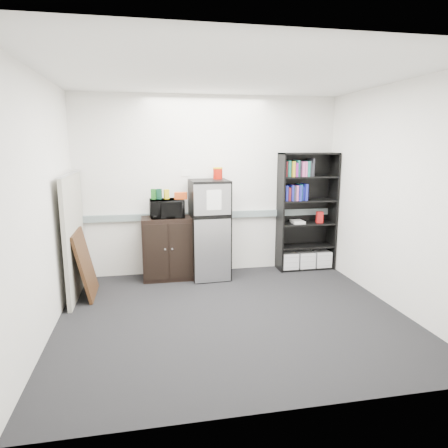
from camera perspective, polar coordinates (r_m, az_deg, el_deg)
name	(u,v)px	position (r m, az deg, el deg)	size (l,w,h in m)	color
floor	(233,315)	(4.82, 1.28, -12.90)	(4.00, 4.00, 0.00)	black
wall_back	(209,186)	(6.15, -2.14, 5.47)	(4.00, 0.02, 2.70)	white
wall_right	(395,197)	(5.24, 23.28, 3.52)	(0.02, 3.50, 2.70)	white
wall_left	(42,207)	(4.47, -24.59, 2.19)	(0.02, 3.50, 2.70)	white
ceiling	(234,74)	(4.45, 1.44, 20.63)	(4.00, 3.50, 0.02)	white
electrical_raceway	(210,215)	(6.18, -2.07, 1.29)	(3.92, 0.05, 0.10)	gray
wall_note	(186,173)	(6.08, -5.43, 7.25)	(0.14, 0.00, 0.10)	white
bookshelf	(306,213)	(6.45, 11.70, 1.59)	(0.90, 0.34, 1.85)	black
cubicle_partition	(74,235)	(5.58, -20.62, -1.47)	(0.06, 1.30, 1.62)	#9D9A8B
cabinet	(168,248)	(6.00, -8.03, -3.40)	(0.74, 0.49, 0.93)	black
microwave	(167,208)	(5.86, -8.18, 2.22)	(0.48, 0.33, 0.27)	black
snack_box_a	(154,194)	(5.86, -10.02, 4.22)	(0.07, 0.05, 0.15)	#18561A
snack_box_b	(159,194)	(5.86, -9.23, 4.25)	(0.07, 0.05, 0.15)	#0C3724
snack_box_c	(167,194)	(5.87, -8.21, 4.23)	(0.07, 0.05, 0.14)	gold
snack_bag	(181,196)	(5.83, -6.20, 4.04)	(0.18, 0.10, 0.10)	#C74413
refrigerator	(210,230)	(5.92, -2.06, -0.80)	(0.57, 0.60, 1.47)	black
coffee_can	(218,172)	(5.95, -0.90, 7.37)	(0.14, 0.14, 0.19)	#A41307
framed_poster	(85,263)	(5.56, -19.18, -5.34)	(0.22, 0.69, 0.88)	black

